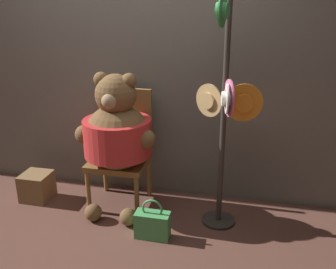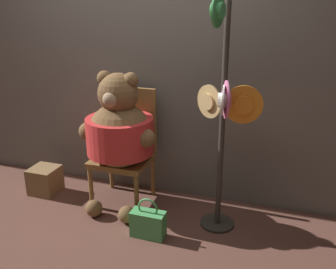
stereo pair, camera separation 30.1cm
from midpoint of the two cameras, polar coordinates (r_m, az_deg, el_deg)
The scene contains 7 objects.
ground_plane at distance 3.32m, azimuth -9.94°, elevation -12.48°, with size 14.00×14.00×0.00m, color brown.
wall_back at distance 3.40m, azimuth -7.45°, elevation 13.56°, with size 8.00×0.10×2.80m.
chair at distance 3.39m, azimuth -9.60°, elevation -1.78°, with size 0.50×0.46×1.03m.
teddy_bear at distance 3.17m, azimuth -10.46°, elevation 0.19°, with size 0.69×0.61×1.22m.
hat_display_rack at distance 2.81m, azimuth 5.63°, elevation 3.26°, with size 0.52×0.47×1.84m.
handbag_on_ground at distance 3.00m, azimuth -5.34°, elevation -13.54°, with size 0.27×0.13×0.33m.
wooden_crate at distance 3.76m, azimuth -21.56°, elevation -7.40°, with size 0.26×0.26×0.26m.
Camera 1 is at (1.00, -2.62, 1.76)m, focal length 40.00 mm.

